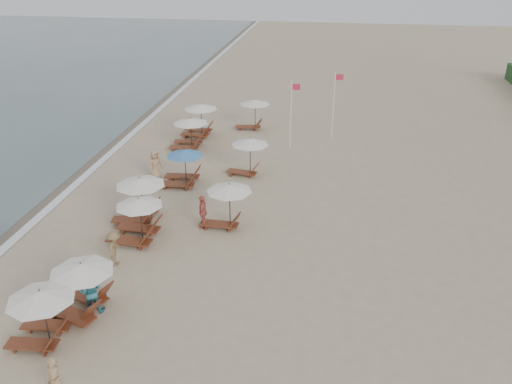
% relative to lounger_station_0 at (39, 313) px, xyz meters
% --- Properties ---
extents(ground, '(160.00, 160.00, 0.00)m').
position_rel_lounger_station_0_xyz_m(ground, '(6.21, 2.46, -1.18)').
color(ground, tan).
rests_on(ground, ground).
extents(wet_sand_band, '(3.20, 140.00, 0.01)m').
position_rel_lounger_station_0_xyz_m(wet_sand_band, '(-6.29, 12.46, -1.17)').
color(wet_sand_band, '#6B5E4C').
rests_on(wet_sand_band, ground).
extents(foam_line, '(0.50, 140.00, 0.02)m').
position_rel_lounger_station_0_xyz_m(foam_line, '(-4.99, 12.46, -1.16)').
color(foam_line, white).
rests_on(foam_line, ground).
extents(lounger_station_0, '(2.49, 2.32, 2.12)m').
position_rel_lounger_station_0_xyz_m(lounger_station_0, '(0.00, 0.00, 0.00)').
color(lounger_station_0, brown).
rests_on(lounger_station_0, ground).
extents(lounger_station_1, '(2.73, 2.52, 2.13)m').
position_rel_lounger_station_0_xyz_m(lounger_station_1, '(0.57, 1.72, -0.09)').
color(lounger_station_1, brown).
rests_on(lounger_station_1, ground).
extents(lounger_station_2, '(2.67, 2.18, 2.15)m').
position_rel_lounger_station_0_xyz_m(lounger_station_2, '(0.73, 7.02, -0.18)').
color(lounger_station_2, brown).
rests_on(lounger_station_2, ground).
extents(lounger_station_3, '(2.72, 2.45, 2.27)m').
position_rel_lounger_station_0_xyz_m(lounger_station_3, '(0.15, 8.92, 0.01)').
color(lounger_station_3, brown).
rests_on(lounger_station_3, ground).
extents(lounger_station_4, '(2.55, 2.11, 2.14)m').
position_rel_lounger_station_0_xyz_m(lounger_station_4, '(1.09, 13.29, -0.17)').
color(lounger_station_4, brown).
rests_on(lounger_station_4, ground).
extents(lounger_station_5, '(2.68, 2.37, 2.10)m').
position_rel_lounger_station_0_xyz_m(lounger_station_5, '(-0.13, 19.05, -0.09)').
color(lounger_station_5, brown).
rests_on(lounger_station_5, ground).
extents(lounger_station_6, '(2.68, 2.38, 2.34)m').
position_rel_lounger_station_0_xyz_m(lounger_station_6, '(-0.07, 21.58, 0.01)').
color(lounger_station_6, brown).
rests_on(lounger_station_6, ground).
extents(inland_station_0, '(2.62, 2.24, 2.22)m').
position_rel_lounger_station_0_xyz_m(inland_station_0, '(4.60, 8.85, 0.24)').
color(inland_station_0, brown).
rests_on(inland_station_0, ground).
extents(inland_station_1, '(2.58, 2.24, 2.22)m').
position_rel_lounger_station_0_xyz_m(inland_station_1, '(4.57, 15.25, 0.28)').
color(inland_station_1, brown).
rests_on(inland_station_1, ground).
extents(inland_station_2, '(2.63, 2.24, 2.22)m').
position_rel_lounger_station_0_xyz_m(inland_station_2, '(3.51, 23.63, 0.24)').
color(inland_station_2, brown).
rests_on(inland_station_2, ground).
extents(beachgoer_near, '(0.61, 0.41, 1.63)m').
position_rel_lounger_station_0_xyz_m(beachgoer_near, '(1.80, -2.39, -0.36)').
color(beachgoer_near, '#A48159').
rests_on(beachgoer_near, ground).
extents(beachgoer_mid_a, '(1.03, 0.90, 1.80)m').
position_rel_lounger_station_0_xyz_m(beachgoer_mid_a, '(0.98, 1.77, -0.28)').
color(beachgoer_mid_a, teal).
rests_on(beachgoer_mid_a, ground).
extents(beachgoer_mid_b, '(0.75, 1.13, 1.62)m').
position_rel_lounger_station_0_xyz_m(beachgoer_mid_b, '(0.61, 4.86, -0.36)').
color(beachgoer_mid_b, brown).
rests_on(beachgoer_mid_b, ground).
extents(beachgoer_far_a, '(0.50, 1.03, 1.71)m').
position_rel_lounger_station_0_xyz_m(beachgoer_far_a, '(3.52, 8.65, -0.32)').
color(beachgoer_far_a, '#C2564D').
rests_on(beachgoer_far_a, ground).
extents(beachgoer_far_b, '(0.94, 1.02, 1.75)m').
position_rel_lounger_station_0_xyz_m(beachgoer_far_b, '(-0.65, 13.86, -0.30)').
color(beachgoer_far_b, tan).
rests_on(beachgoer_far_b, ground).
extents(flag_pole_near, '(0.59, 0.08, 4.62)m').
position_rel_lounger_station_0_xyz_m(flag_pole_near, '(6.71, 20.04, 1.38)').
color(flag_pole_near, silver).
rests_on(flag_pole_near, ground).
extents(flag_pole_far, '(0.60, 0.08, 4.77)m').
position_rel_lounger_station_0_xyz_m(flag_pole_far, '(9.44, 22.57, 1.46)').
color(flag_pole_far, silver).
rests_on(flag_pole_far, ground).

